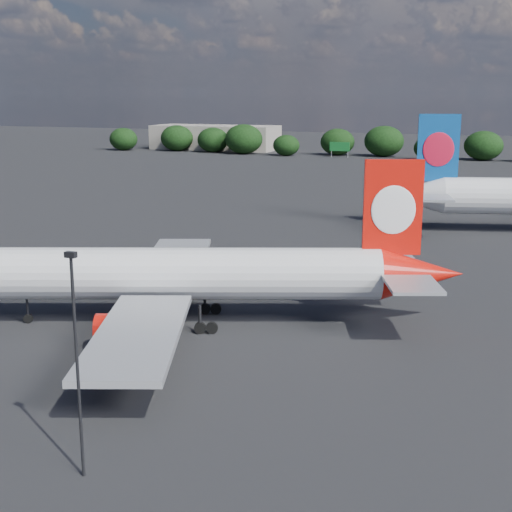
% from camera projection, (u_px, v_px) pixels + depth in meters
% --- Properties ---
extents(ground, '(500.00, 500.00, 0.00)m').
position_uv_depth(ground, '(267.00, 231.00, 99.02)').
color(ground, black).
rests_on(ground, ground).
extents(qantas_airliner, '(40.49, 38.91, 13.61)m').
position_uv_depth(qantas_airliner, '(199.00, 275.00, 58.35)').
color(qantas_airliner, silver).
rests_on(qantas_airliner, ground).
extents(apron_lamp_post, '(0.55, 0.30, 11.51)m').
position_uv_depth(apron_lamp_post, '(77.00, 355.00, 34.27)').
color(apron_lamp_post, black).
rests_on(apron_lamp_post, ground).
extents(terminal_building, '(42.00, 16.00, 8.00)m').
position_uv_depth(terminal_building, '(215.00, 137.00, 240.75)').
color(terminal_building, gray).
rests_on(terminal_building, ground).
extents(highway_sign, '(6.00, 0.30, 4.50)m').
position_uv_depth(highway_sign, '(340.00, 147.00, 210.48)').
color(highway_sign, '#125E24').
rests_on(highway_sign, ground).
extents(billboard_yellow, '(5.00, 0.30, 5.50)m').
position_uv_depth(billboard_yellow, '(446.00, 145.00, 205.69)').
color(billboard_yellow, yellow).
rests_on(billboard_yellow, ground).
extents(horizon_treeline, '(204.68, 15.93, 9.23)m').
position_uv_depth(horizon_treeline, '(396.00, 144.00, 209.08)').
color(horizon_treeline, black).
rests_on(horizon_treeline, ground).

